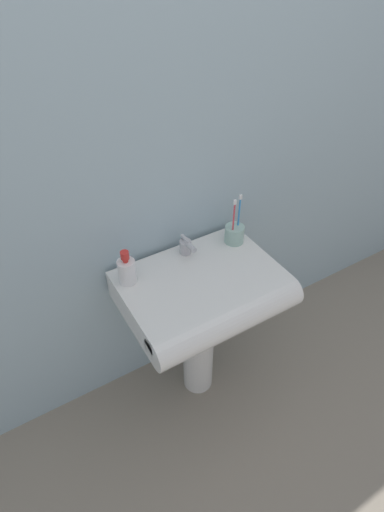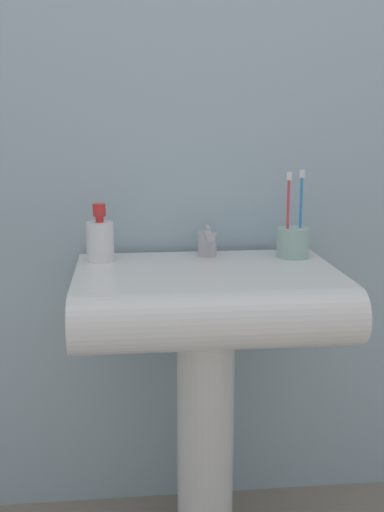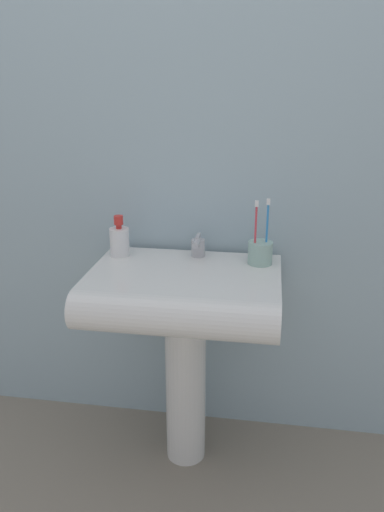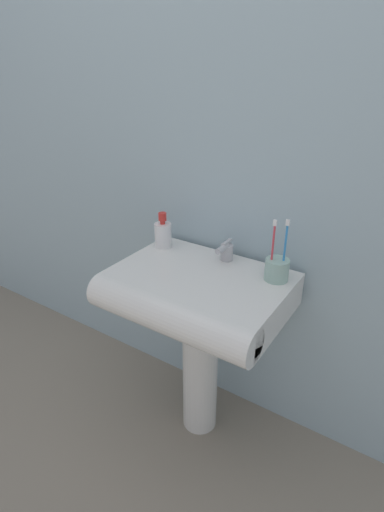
{
  "view_description": "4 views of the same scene",
  "coord_description": "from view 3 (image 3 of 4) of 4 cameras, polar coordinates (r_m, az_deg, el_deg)",
  "views": [
    {
      "loc": [
        -0.61,
        -0.96,
        1.8
      ],
      "look_at": [
        -0.02,
        0.03,
        0.82
      ],
      "focal_mm": 28.0,
      "sensor_mm": 36.0,
      "label": 1
    },
    {
      "loc": [
        -0.19,
        -1.47,
        1.09
      ],
      "look_at": [
        -0.04,
        -0.02,
        0.77
      ],
      "focal_mm": 45.0,
      "sensor_mm": 36.0,
      "label": 2
    },
    {
      "loc": [
        0.26,
        -1.49,
        1.34
      ],
      "look_at": [
        0.02,
        -0.01,
        0.79
      ],
      "focal_mm": 35.0,
      "sensor_mm": 36.0,
      "label": 3
    },
    {
      "loc": [
        0.66,
        -1.06,
        1.42
      ],
      "look_at": [
        -0.04,
        -0.0,
        0.8
      ],
      "focal_mm": 28.0,
      "sensor_mm": 36.0,
      "label": 4
    }
  ],
  "objects": [
    {
      "name": "sink_pedestal",
      "position": [
        1.83,
        -0.73,
        -14.35
      ],
      "size": [
        0.14,
        0.14,
        0.61
      ],
      "primitive_type": "cylinder",
      "color": "white",
      "rests_on": "ground"
    },
    {
      "name": "soap_bottle",
      "position": [
        1.77,
        -8.28,
        1.77
      ],
      "size": [
        0.07,
        0.07,
        0.14
      ],
      "color": "white",
      "rests_on": "sink_basin"
    },
    {
      "name": "ground_plane",
      "position": [
        2.02,
        -0.69,
        -21.55
      ],
      "size": [
        6.0,
        6.0,
        0.0
      ],
      "primitive_type": "plane",
      "color": "gray",
      "rests_on": "ground"
    },
    {
      "name": "faucet",
      "position": [
        1.74,
        0.67,
        1.09
      ],
      "size": [
        0.05,
        0.1,
        0.08
      ],
      "color": "#B7B7BC",
      "rests_on": "sink_basin"
    },
    {
      "name": "wall_back",
      "position": [
        1.76,
        0.54,
        15.48
      ],
      "size": [
        5.0,
        0.05,
        2.4
      ],
      "primitive_type": "cube",
      "color": "#9EB7C1",
      "rests_on": "ground"
    },
    {
      "name": "toothbrush_cup",
      "position": [
        1.69,
        7.8,
        0.48
      ],
      "size": [
        0.08,
        0.08,
        0.22
      ],
      "color": "#99BFB2",
      "rests_on": "sink_basin"
    },
    {
      "name": "sink_basin",
      "position": [
        1.61,
        -1.07,
        -4.39
      ],
      "size": [
        0.62,
        0.47,
        0.13
      ],
      "color": "white",
      "rests_on": "sink_pedestal"
    }
  ]
}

